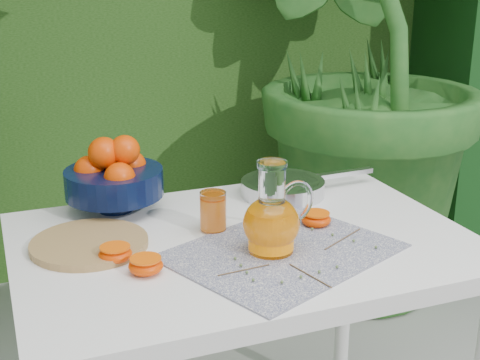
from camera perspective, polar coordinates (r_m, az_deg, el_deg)
name	(u,v)px	position (r m, az deg, el deg)	size (l,w,h in m)	color
potted_plant_right	(350,54)	(2.70, 9.36, 10.57)	(1.96, 1.96, 1.96)	#1F5B1F
white_table	(243,271)	(1.53, 0.27, -7.75)	(1.00, 0.70, 0.75)	white
placemat	(282,251)	(1.43, 3.64, -6.09)	(0.45, 0.35, 0.00)	#0B1243
cutting_board	(89,244)	(1.48, -12.73, -5.32)	(0.25, 0.25, 0.02)	tan
fruit_bowl	(114,176)	(1.66, -10.74, 0.32)	(0.25, 0.25, 0.19)	black
juice_pitcher	(272,221)	(1.40, 2.77, -3.47)	(0.18, 0.14, 0.20)	white
juice_tumbler	(213,212)	(1.52, -2.31, -2.71)	(0.06, 0.06, 0.09)	white
saute_pan	(284,187)	(1.76, 3.77, -0.58)	(0.39, 0.23, 0.04)	silver
orange_halves	(198,245)	(1.42, -3.59, -5.52)	(0.56, 0.18, 0.03)	#FD3102
thyme_sprigs	(303,259)	(1.38, 5.36, -6.74)	(0.38, 0.27, 0.01)	brown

